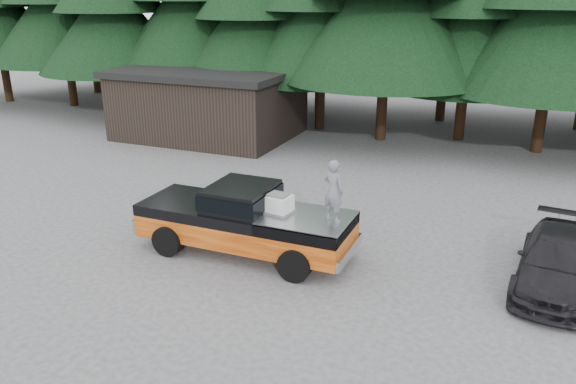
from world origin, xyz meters
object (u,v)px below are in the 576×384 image
at_px(man_on_bed, 334,191).
at_px(air_compressor, 278,205).
at_px(pickup_truck, 245,230).
at_px(utility_building, 210,102).
at_px(parked_car, 559,262).

bearing_deg(man_on_bed, air_compressor, 22.52).
distance_m(pickup_truck, air_compressor, 1.34).
bearing_deg(man_on_bed, pickup_truck, 21.02).
distance_m(man_on_bed, utility_building, 15.23).
bearing_deg(pickup_truck, man_on_bed, 0.37).
distance_m(parked_car, utility_building, 18.51).
relative_size(parked_car, utility_building, 0.53).
bearing_deg(parked_car, utility_building, 153.01).
xyz_separation_m(pickup_truck, utility_building, (-7.72, 11.32, 1.00)).
bearing_deg(air_compressor, parked_car, 18.59).
bearing_deg(air_compressor, utility_building, 135.29).
distance_m(air_compressor, man_on_bed, 1.58).
relative_size(pickup_truck, utility_building, 0.71).
distance_m(man_on_bed, parked_car, 5.65).
bearing_deg(utility_building, pickup_truck, -55.72).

